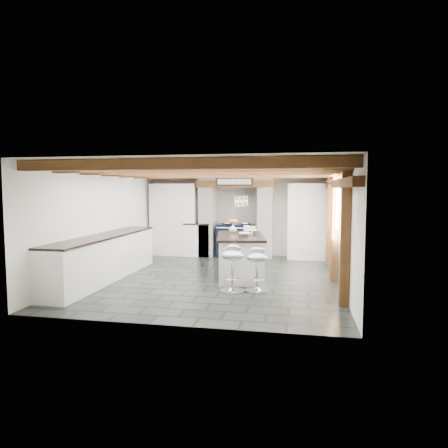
% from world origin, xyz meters
% --- Properties ---
extents(ground, '(6.00, 6.00, 0.00)m').
position_xyz_m(ground, '(0.00, 0.00, 0.00)').
color(ground, black).
rests_on(ground, ground).
extents(room_shell, '(6.00, 6.03, 6.00)m').
position_xyz_m(room_shell, '(-0.61, 1.42, 1.07)').
color(room_shell, silver).
rests_on(room_shell, ground).
extents(range_cooker, '(1.00, 0.63, 0.99)m').
position_xyz_m(range_cooker, '(0.00, 2.68, 0.47)').
color(range_cooker, black).
rests_on(range_cooker, ground).
extents(kitchen_island, '(1.25, 1.95, 1.19)m').
position_xyz_m(kitchen_island, '(0.49, 0.16, 0.46)').
color(kitchen_island, white).
rests_on(kitchen_island, ground).
extents(bar_stool_near, '(0.43, 0.43, 0.80)m').
position_xyz_m(bar_stool_near, '(0.96, -0.96, 0.50)').
color(bar_stool_near, silver).
rests_on(bar_stool_near, ground).
extents(bar_stool_far, '(0.50, 0.50, 0.85)m').
position_xyz_m(bar_stool_far, '(0.54, -1.06, 0.53)').
color(bar_stool_far, silver).
rests_on(bar_stool_far, ground).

